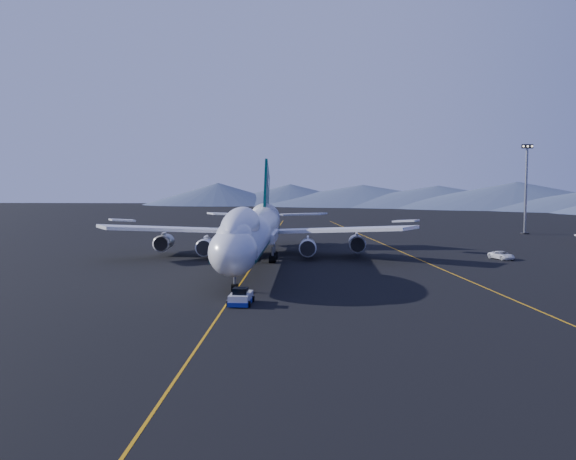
{
  "coord_description": "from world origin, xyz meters",
  "views": [
    {
      "loc": [
        10.54,
        -111.23,
        15.58
      ],
      "look_at": [
        6.04,
        1.5,
        6.0
      ],
      "focal_mm": 40.0,
      "sensor_mm": 36.0,
      "label": 1
    }
  ],
  "objects_px": {
    "boeing_747": "(253,232)",
    "service_van": "(502,255)",
    "floodlight_mast": "(526,189)",
    "pushback_tug": "(241,299)"
  },
  "relations": [
    {
      "from": "boeing_747",
      "to": "pushback_tug",
      "type": "height_order",
      "value": "boeing_747"
    },
    {
      "from": "boeing_747",
      "to": "service_van",
      "type": "height_order",
      "value": "boeing_747"
    },
    {
      "from": "boeing_747",
      "to": "service_van",
      "type": "xyz_separation_m",
      "value": [
        45.66,
        8.99,
        -5.06
      ]
    },
    {
      "from": "boeing_747",
      "to": "service_van",
      "type": "bearing_deg",
      "value": 11.14
    },
    {
      "from": "boeing_747",
      "to": "floodlight_mast",
      "type": "height_order",
      "value": "floodlight_mast"
    },
    {
      "from": "boeing_747",
      "to": "floodlight_mast",
      "type": "bearing_deg",
      "value": 42.79
    },
    {
      "from": "boeing_747",
      "to": "pushback_tug",
      "type": "distance_m",
      "value": 35.25
    },
    {
      "from": "boeing_747",
      "to": "floodlight_mast",
      "type": "relative_size",
      "value": 3.03
    },
    {
      "from": "pushback_tug",
      "to": "service_van",
      "type": "distance_m",
      "value": 62.04
    },
    {
      "from": "boeing_747",
      "to": "pushback_tug",
      "type": "bearing_deg",
      "value": -87.13
    }
  ]
}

